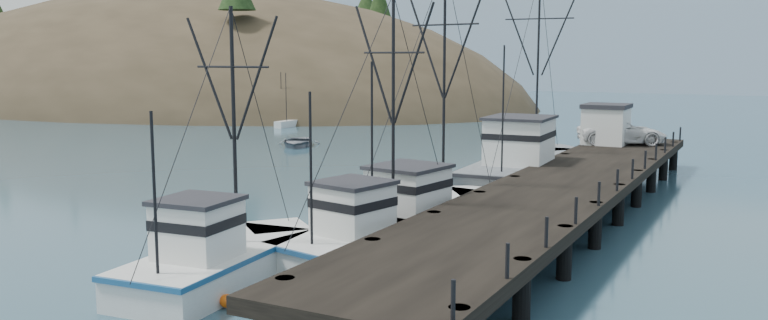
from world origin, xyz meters
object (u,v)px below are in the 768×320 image
work_vessel (528,169)px  pier_shed (606,124)px  trawler_mid (223,259)px  motorboat (297,146)px  trawler_near (378,237)px  pier (565,186)px  pickup_truck (622,132)px  trawler_far (429,214)px

work_vessel → pier_shed: work_vessel is taller
trawler_mid → motorboat: (-21.03, 35.00, -0.82)m
trawler_near → work_vessel: 18.21m
pier → pickup_truck: pickup_truck is taller
work_vessel → pier_shed: 9.39m
trawler_near → motorboat: size_ratio=2.02×
trawler_far → pier_shed: (3.42, 21.83, 2.60)m
pier → trawler_near: (-4.89, -10.42, -0.87)m
trawler_far → motorboat: size_ratio=2.34×
trawler_near → pickup_truck: trawler_near is taller
pier_shed → pickup_truck: pier_shed is taller
pier → pier_shed: size_ratio=13.75×
trawler_mid → pier_shed: (6.72, 32.46, 2.60)m
trawler_far → pier_shed: trawler_far is taller
trawler_mid → motorboat: trawler_mid is taller
trawler_far → pickup_truck: bearing=78.9°
trawler_near → pier_shed: (3.39, 26.90, 2.60)m
pier → trawler_far: bearing=-132.6°
pier → pickup_truck: bearing=91.7°
work_vessel → pickup_truck: work_vessel is taller
trawler_near → trawler_mid: size_ratio=1.07×
trawler_near → trawler_far: 5.07m
motorboat → trawler_mid: bearing=-86.2°
trawler_near → work_vessel: size_ratio=0.67×
trawler_near → work_vessel: work_vessel is taller
work_vessel → motorboat: bearing=155.8°
pier → trawler_mid: size_ratio=4.32×
trawler_mid → trawler_near: bearing=59.1°
trawler_near → trawler_mid: (-3.32, -5.56, -0.00)m
trawler_near → trawler_far: (-0.03, 5.07, 0.00)m
trawler_mid → trawler_far: 11.13m
motorboat → trawler_far: bearing=-72.2°
trawler_mid → work_vessel: bearing=80.6°
trawler_near → trawler_mid: bearing=-120.9°
pickup_truck → motorboat: 28.93m
trawler_far → work_vessel: size_ratio=0.77×
trawler_near → motorboat: bearing=129.6°
pier → pier_shed: bearing=95.2°
trawler_mid → trawler_far: trawler_far is taller
trawler_near → pier_shed: trawler_near is taller
motorboat → pickup_truck: bearing=-31.1°
trawler_far → pier_shed: 22.25m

